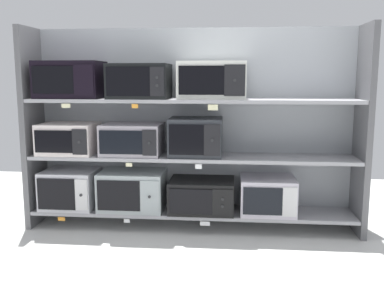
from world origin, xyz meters
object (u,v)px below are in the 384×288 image
at_px(microwave_3, 267,195).
at_px(microwave_7, 70,80).
at_px(microwave_5, 132,139).
at_px(microwave_6, 196,137).
at_px(microwave_1, 133,190).
at_px(microwave_2, 202,195).
at_px(microwave_8, 140,81).
at_px(microwave_9, 212,80).
at_px(microwave_4, 69,138).
at_px(microwave_0, 71,188).

relative_size(microwave_3, microwave_7, 0.84).
relative_size(microwave_5, microwave_6, 1.14).
xyz_separation_m(microwave_1, microwave_2, (0.62, -0.00, -0.03)).
xyz_separation_m(microwave_7, microwave_8, (0.61, -0.00, -0.01)).
relative_size(microwave_2, microwave_9, 0.98).
bearing_deg(microwave_6, microwave_7, 179.99).
bearing_deg(microwave_6, microwave_9, 0.04).
distance_m(microwave_1, microwave_6, 0.74).
bearing_deg(microwave_4, microwave_3, -0.01).
distance_m(microwave_3, microwave_6, 0.80).
relative_size(microwave_5, microwave_8, 1.01).
bearing_deg(microwave_8, microwave_1, 179.86).
relative_size(microwave_1, microwave_6, 1.26).
bearing_deg(microwave_2, microwave_6, 179.98).
relative_size(microwave_0, microwave_1, 0.83).
relative_size(microwave_1, microwave_3, 1.21).
bearing_deg(microwave_9, microwave_3, -0.00).
distance_m(microwave_7, microwave_9, 1.23).
relative_size(microwave_2, microwave_5, 1.09).
xyz_separation_m(microwave_0, microwave_5, (0.58, 0.00, 0.46)).
bearing_deg(microwave_2, microwave_8, -179.98).
bearing_deg(microwave_9, microwave_7, 179.99).
bearing_deg(microwave_5, microwave_1, -179.11).
xyz_separation_m(microwave_5, microwave_8, (0.07, -0.00, 0.50)).
bearing_deg(microwave_0, microwave_4, 4.42).
distance_m(microwave_0, microwave_8, 1.16).
bearing_deg(microwave_7, microwave_9, -0.01).
xyz_separation_m(microwave_7, microwave_9, (1.23, -0.00, -0.00)).
bearing_deg(microwave_9, microwave_1, -179.99).
bearing_deg(microwave_1, microwave_8, -0.14).
relative_size(microwave_4, microwave_5, 0.94).
xyz_separation_m(microwave_0, microwave_7, (0.04, 0.00, 0.97)).
xyz_separation_m(microwave_4, microwave_9, (1.26, -0.00, 0.51)).
distance_m(microwave_5, microwave_6, 0.56).
bearing_deg(microwave_9, microwave_4, 179.99).
relative_size(microwave_5, microwave_9, 0.90).
distance_m(microwave_4, microwave_6, 1.13).
bearing_deg(microwave_1, microwave_3, 0.00).
bearing_deg(microwave_1, microwave_4, 179.97).
relative_size(microwave_0, microwave_9, 0.82).
bearing_deg(microwave_3, microwave_9, 180.00).
bearing_deg(microwave_7, microwave_3, -0.01).
xyz_separation_m(microwave_1, microwave_5, (0.01, 0.00, 0.46)).
distance_m(microwave_1, microwave_4, 0.73).
xyz_separation_m(microwave_0, microwave_9, (1.27, 0.00, 0.97)).
xyz_separation_m(microwave_0, microwave_4, (0.01, 0.00, 0.46)).
bearing_deg(microwave_4, microwave_1, -0.03).
bearing_deg(microwave_4, microwave_0, -175.58).
xyz_separation_m(microwave_1, microwave_9, (0.70, 0.00, 0.97)).
distance_m(microwave_4, microwave_7, 0.52).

